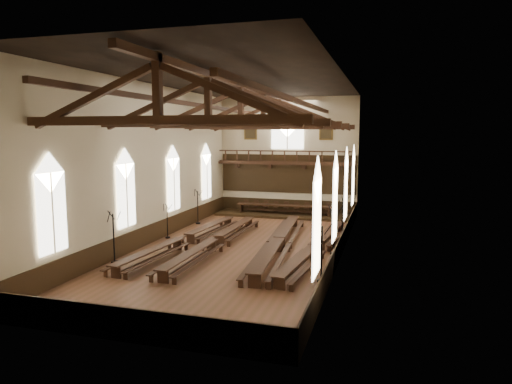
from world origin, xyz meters
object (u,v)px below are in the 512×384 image
candelabrum_left_mid (167,228)px  candelabrum_left_far (198,213)px  candelabrum_right_near (321,264)px  high_table (284,206)px  refectory_row_b (216,240)px  refectory_row_d (317,246)px  dais (284,215)px  candelabrum_right_mid (334,240)px  refectory_row_a (184,239)px  refectory_row_c (278,241)px  candelabrum_left_near (114,247)px  candelabrum_right_far (342,224)px

candelabrum_left_mid → candelabrum_left_far: size_ratio=0.86×
candelabrum_right_near → high_table: bearing=108.5°
refectory_row_b → candelabrum_left_far: bearing=121.1°
refectory_row_b → candelabrum_right_near: size_ratio=4.98×
refectory_row_d → dais: refectory_row_d is taller
candelabrum_left_mid → candelabrum_right_mid: 11.15m
refectory_row_a → refectory_row_d: size_ratio=1.01×
refectory_row_c → candelabrum_left_mid: candelabrum_left_mid is taller
dais → candelabrum_left_near: size_ratio=4.01×
refectory_row_d → candelabrum_right_near: bearing=-79.2°
refectory_row_a → dais: bearing=73.4°
candelabrum_right_near → refectory_row_b: bearing=147.4°
candelabrum_right_near → refectory_row_d: bearing=100.8°
refectory_row_c → refectory_row_a: bearing=-171.6°
refectory_row_a → candelabrum_left_mid: 2.76m
high_table → refectory_row_a: bearing=-106.6°
refectory_row_b → refectory_row_c: (3.71, 0.77, 0.05)m
high_table → candelabrum_right_near: bearing=-71.5°
refectory_row_b → dais: (1.54, 11.89, -0.42)m
refectory_row_a → candelabrum_right_mid: bearing=4.6°
candelabrum_right_near → candelabrum_left_far: bearing=134.6°
refectory_row_a → candelabrum_left_far: candelabrum_left_far is taller
refectory_row_b → candelabrum_right_far: 8.88m
refectory_row_b → candelabrum_right_mid: (7.01, 0.65, 0.36)m
candelabrum_right_mid → refectory_row_c: bearing=177.8°
candelabrum_left_mid → candelabrum_right_mid: bearing=-5.6°
refectory_row_a → refectory_row_c: refectory_row_c is taller
high_table → candelabrum_left_mid: (-5.64, -10.16, -0.13)m
refectory_row_d → candelabrum_right_mid: candelabrum_right_mid is taller
refectory_row_d → high_table: 12.31m
refectory_row_a → dais: refectory_row_a is taller
candelabrum_right_near → candelabrum_right_mid: candelabrum_right_mid is taller
dais → high_table: (0.00, 0.00, 0.74)m
candelabrum_right_near → candelabrum_right_far: (-0.00, 9.92, -0.02)m
candelabrum_left_mid → candelabrum_right_mid: size_ratio=0.81×
refectory_row_c → dais: bearing=101.0°
candelabrum_left_far → candelabrum_right_near: candelabrum_right_near is taller
dais → candelabrum_right_far: (5.46, -6.45, 0.74)m
high_table → candelabrum_right_far: size_ratio=2.93×
refectory_row_a → refectory_row_d: refectory_row_a is taller
refectory_row_c → refectory_row_d: (2.36, -0.32, -0.07)m
candelabrum_right_near → candelabrum_right_far: 9.92m
refectory_row_a → candelabrum_right_far: size_ratio=5.04×
refectory_row_c → high_table: 11.33m
candelabrum_right_near → candelabrum_right_far: candelabrum_right_near is taller
candelabrum_left_near → candelabrum_right_near: candelabrum_left_near is taller
refectory_row_d → candelabrum_left_mid: 10.24m
dais → candelabrum_left_far: candelabrum_left_far is taller
candelabrum_right_far → candelabrum_left_far: bearing=173.1°
refectory_row_d → candelabrum_left_far: candelabrum_left_far is taller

